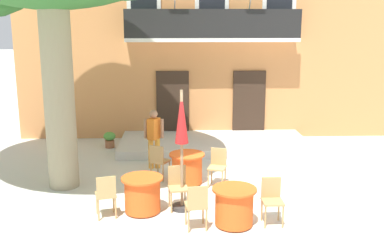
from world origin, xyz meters
TOP-DOWN VIEW (x-y plane):
  - ground_plane at (0.00, 0.00)m, footprint 120.00×120.00m
  - building_facade at (-0.09, 6.99)m, footprint 13.00×5.09m
  - entrance_step_platform at (-0.09, 3.72)m, footprint 5.89×2.57m
  - cafe_table_near_tree at (-1.97, -1.17)m, footprint 0.86×0.86m
  - cafe_chair_near_tree_0 at (-2.67, -1.44)m, footprint 0.49×0.49m
  - cafe_chair_near_tree_1 at (-1.24, -0.99)m, footprint 0.45×0.45m
  - cafe_table_middle at (-0.15, -1.85)m, footprint 0.86×0.86m
  - cafe_chair_middle_0 at (0.60, -1.77)m, footprint 0.40×0.40m
  - cafe_chair_middle_1 at (-0.88, -2.03)m, footprint 0.45×0.45m
  - cafe_table_front at (-1.01, 0.49)m, footprint 0.86×0.86m
  - cafe_chair_front_0 at (-1.71, 0.77)m, footprint 0.54×0.54m
  - cafe_chair_front_1 at (-0.27, 0.33)m, footprint 0.50×0.50m
  - cafe_umbrella at (-1.15, -1.05)m, footprint 0.44×0.44m
  - ground_planter_left at (-3.38, 3.81)m, footprint 0.38×0.38m
  - pedestrian_near_entrance at (-1.87, 1.71)m, footprint 0.53×0.40m

SIDE VIEW (x-z plane):
  - ground_plane at x=0.00m, z-range 0.00..0.00m
  - entrance_step_platform at x=-0.09m, z-range 0.00..0.25m
  - ground_planter_left at x=-3.38m, z-range 0.03..0.54m
  - cafe_table_near_tree at x=-1.97m, z-range 0.01..0.77m
  - cafe_table_middle at x=-0.15m, z-range 0.01..0.77m
  - cafe_table_front at x=-1.01m, z-range 0.01..0.77m
  - cafe_chair_near_tree_0 at x=-2.67m, z-range 0.07..0.98m
  - cafe_chair_near_tree_1 at x=-1.24m, z-range 0.07..0.98m
  - cafe_chair_middle_0 at x=0.60m, z-range 0.07..0.98m
  - cafe_chair_middle_1 at x=-0.88m, z-range 0.07..0.98m
  - cafe_chair_front_0 at x=-1.71m, z-range 0.07..0.98m
  - cafe_chair_front_1 at x=-0.27m, z-range 0.07..0.98m
  - pedestrian_near_entrance at x=-1.87m, z-range 0.10..1.72m
  - cafe_umbrella at x=-1.15m, z-range 0.39..2.94m
  - building_facade at x=-0.09m, z-range 0.00..7.50m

